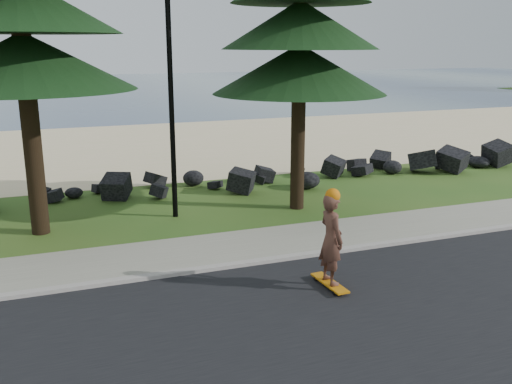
# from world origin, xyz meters

# --- Properties ---
(ground) EXTENTS (160.00, 160.00, 0.00)m
(ground) POSITION_xyz_m (0.00, 0.00, 0.00)
(ground) COLOR #2B571B
(ground) RESTS_ON ground
(road) EXTENTS (160.00, 7.00, 0.02)m
(road) POSITION_xyz_m (0.00, -4.50, 0.01)
(road) COLOR black
(road) RESTS_ON ground
(kerb) EXTENTS (160.00, 0.20, 0.10)m
(kerb) POSITION_xyz_m (0.00, -0.90, 0.05)
(kerb) COLOR #A8A097
(kerb) RESTS_ON ground
(sidewalk) EXTENTS (160.00, 2.00, 0.08)m
(sidewalk) POSITION_xyz_m (0.00, 0.20, 0.04)
(sidewalk) COLOR gray
(sidewalk) RESTS_ON ground
(beach_sand) EXTENTS (160.00, 15.00, 0.01)m
(beach_sand) POSITION_xyz_m (0.00, 14.50, 0.01)
(beach_sand) COLOR beige
(beach_sand) RESTS_ON ground
(ocean) EXTENTS (160.00, 58.00, 0.01)m
(ocean) POSITION_xyz_m (0.00, 51.00, 0.00)
(ocean) COLOR #3A506F
(ocean) RESTS_ON ground
(seawall_boulders) EXTENTS (60.00, 2.40, 1.10)m
(seawall_boulders) POSITION_xyz_m (0.00, 5.60, 0.00)
(seawall_boulders) COLOR black
(seawall_boulders) RESTS_ON ground
(lamp_post) EXTENTS (0.25, 0.14, 8.14)m
(lamp_post) POSITION_xyz_m (0.00, 3.20, 4.13)
(lamp_post) COLOR black
(lamp_post) RESTS_ON ground
(skateboarder) EXTENTS (0.46, 1.08, 1.99)m
(skateboarder) POSITION_xyz_m (1.78, -2.55, 1.00)
(skateboarder) COLOR #C3730B
(skateboarder) RESTS_ON ground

